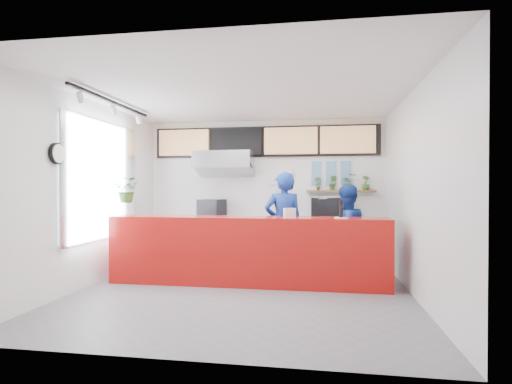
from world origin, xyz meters
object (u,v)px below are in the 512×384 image
Objects in this scene: espresso_machine at (331,209)px; staff_center at (284,225)px; service_counter at (247,251)px; panini_oven at (212,209)px; staff_right at (346,232)px; pepper_mill at (341,209)px.

staff_center is at bearing -120.04° from espresso_machine.
service_counter is 2.35m from espresso_machine.
service_counter is 0.88m from staff_center.
espresso_machine is at bearing 13.11° from panini_oven.
staff_right is (2.69, -1.22, -0.30)m from panini_oven.
panini_oven is 2.47m from espresso_machine.
service_counter is 16.93× the size of pepper_mill.
staff_center reaches higher than panini_oven.
panini_oven is 0.29× the size of staff_right.
staff_right is (0.22, -1.22, -0.33)m from espresso_machine.
staff_center reaches higher than service_counter.
service_counter is at bearing -14.89° from staff_right.
panini_oven is at bearing -175.33° from espresso_machine.
pepper_mill is at bearing 129.26° from staff_center.
espresso_machine is 0.45× the size of staff_right.
staff_center is 1.20m from pepper_mill.
pepper_mill is (0.10, -1.88, 0.11)m from espresso_machine.
service_counter is at bearing 177.09° from pepper_mill.
panini_oven is at bearing -53.04° from staff_center.
service_counter is at bearing -45.89° from panini_oven.
espresso_machine is at bearing -140.81° from staff_center.
espresso_machine is 2.77× the size of pepper_mill.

